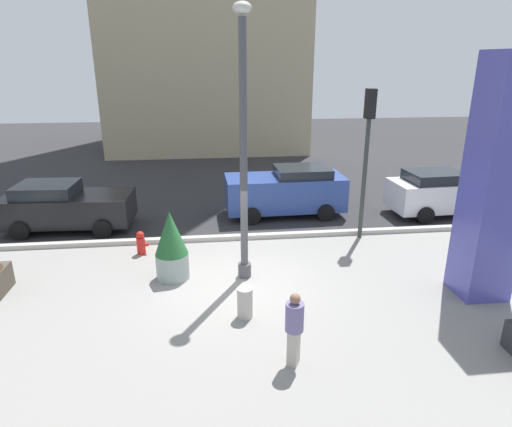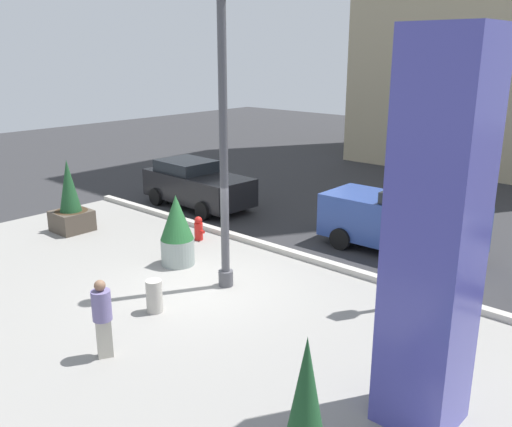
{
  "view_description": "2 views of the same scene",
  "coord_description": "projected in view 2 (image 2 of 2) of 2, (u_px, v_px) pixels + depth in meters",
  "views": [
    {
      "loc": [
        -0.69,
        -10.66,
        5.72
      ],
      "look_at": [
        0.57,
        0.25,
        1.9
      ],
      "focal_mm": 31.2,
      "sensor_mm": 36.0,
      "label": 1
    },
    {
      "loc": [
        9.17,
        -8.4,
        5.57
      ],
      "look_at": [
        0.79,
        0.94,
        1.85
      ],
      "focal_mm": 38.6,
      "sensor_mm": 36.0,
      "label": 2
    }
  ],
  "objects": [
    {
      "name": "ground_plane",
      "position": [
        305.0,
        246.0,
        16.3
      ],
      "size": [
        60.0,
        60.0,
        0.0
      ],
      "primitive_type": "plane",
      "color": "#2D2D30"
    },
    {
      "name": "art_pillar_blue",
      "position": [
        435.0,
        241.0,
        7.85
      ],
      "size": [
        1.14,
        1.14,
        5.92
      ],
      "primitive_type": "cube",
      "color": "#4C4CAD",
      "rests_on": "ground_plane"
    },
    {
      "name": "car_passing_lane",
      "position": [
        197.0,
        184.0,
        20.24
      ],
      "size": [
        4.45,
        2.24,
        1.68
      ],
      "color": "black",
      "rests_on": "ground_plane"
    },
    {
      "name": "plaza_pavement",
      "position": [
        140.0,
        316.0,
        12.02
      ],
      "size": [
        18.0,
        10.0,
        0.02
      ],
      "primitive_type": "cube",
      "color": "gray",
      "rests_on": "ground_plane"
    },
    {
      "name": "car_curb_west",
      "position": [
        403.0,
        220.0,
        15.57
      ],
      "size": [
        4.52,
        2.13,
        1.86
      ],
      "color": "#2D4793",
      "rests_on": "ground_plane"
    },
    {
      "name": "concrete_bollard",
      "position": [
        154.0,
        296.0,
        12.11
      ],
      "size": [
        0.36,
        0.36,
        0.75
      ],
      "primitive_type": "cylinder",
      "color": "#B2ADA3",
      "rests_on": "ground_plane"
    },
    {
      "name": "traffic_light_corner",
      "position": [
        441.0,
        163.0,
        11.72
      ],
      "size": [
        0.28,
        0.42,
        4.88
      ],
      "color": "#333833",
      "rests_on": "ground_plane"
    },
    {
      "name": "pedestrian_by_curb",
      "position": [
        102.0,
        315.0,
        10.18
      ],
      "size": [
        0.49,
        0.49,
        1.57
      ],
      "color": "#B2AD9E",
      "rests_on": "ground_plane"
    },
    {
      "name": "potted_plant_near_right",
      "position": [
        177.0,
        231.0,
        14.65
      ],
      "size": [
        0.9,
        0.9,
        1.94
      ],
      "color": "gray",
      "rests_on": "ground_plane"
    },
    {
      "name": "curb_strip",
      "position": [
        286.0,
        252.0,
        15.65
      ],
      "size": [
        18.0,
        0.24,
        0.16
      ],
      "primitive_type": "cube",
      "color": "#B7B2A8",
      "rests_on": "ground_plane"
    },
    {
      "name": "lamp_post",
      "position": [
        224.0,
        149.0,
        12.6
      ],
      "size": [
        0.44,
        0.44,
        6.97
      ],
      "color": "#4C4C51",
      "rests_on": "ground_plane"
    },
    {
      "name": "potted_plant_mid_plaza",
      "position": [
        70.0,
        204.0,
        17.45
      ],
      "size": [
        1.09,
        1.09,
        2.33
      ],
      "color": "#4C4238",
      "rests_on": "ground_plane"
    },
    {
      "name": "fire_hydrant",
      "position": [
        199.0,
        229.0,
        16.74
      ],
      "size": [
        0.36,
        0.26,
        0.75
      ],
      "color": "red",
      "rests_on": "ground_plane"
    }
  ]
}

